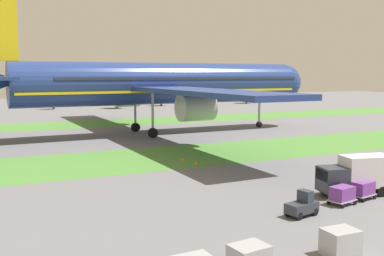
% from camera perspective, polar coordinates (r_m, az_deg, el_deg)
% --- Properties ---
extents(grass_strip_near, '(320.00, 15.92, 0.01)m').
position_cam_1_polar(grass_strip_near, '(58.51, -4.86, -3.80)').
color(grass_strip_near, '#4C8438').
rests_on(grass_strip_near, ground).
extents(grass_strip_far, '(320.00, 15.92, 0.01)m').
position_cam_1_polar(grass_strip_far, '(100.36, -13.62, 0.50)').
color(grass_strip_far, '#4C8438').
rests_on(grass_strip_far, ground).
extents(airliner, '(64.26, 79.25, 25.61)m').
position_cam_1_polar(airliner, '(81.07, -4.52, 5.71)').
color(airliner, navy).
rests_on(airliner, ground).
extents(baggage_tug, '(2.80, 1.77, 1.97)m').
position_cam_1_polar(baggage_tug, '(35.74, 13.92, -9.60)').
color(baggage_tug, '#2D333D').
rests_on(baggage_tug, ground).
extents(cargo_dolly_lead, '(2.45, 1.89, 1.55)m').
position_cam_1_polar(cargo_dolly_lead, '(39.58, 18.65, -7.99)').
color(cargo_dolly_lead, '#A3A3A8').
rests_on(cargo_dolly_lead, ground).
extents(cargo_dolly_second, '(2.45, 1.89, 1.55)m').
position_cam_1_polar(cargo_dolly_second, '(41.92, 20.95, -7.25)').
color(cargo_dolly_second, '#A3A3A8').
rests_on(cargo_dolly_second, ground).
extents(catering_truck, '(7.29, 3.73, 3.58)m').
position_cam_1_polar(catering_truck, '(42.83, 20.38, -5.51)').
color(catering_truck, '#2D333D').
rests_on(catering_truck, ground).
extents(ground_crew_marshaller, '(0.36, 0.56, 1.74)m').
position_cam_1_polar(ground_crew_marshaller, '(46.83, 23.37, -5.87)').
color(ground_crew_marshaller, black).
rests_on(ground_crew_marshaller, ground).
extents(uld_container_2, '(2.05, 1.66, 1.61)m').
position_cam_1_polar(uld_container_2, '(28.99, 18.44, -13.71)').
color(uld_container_2, '#A3A3A8').
rests_on(uld_container_2, ground).
extents(taxiway_marker_0, '(0.44, 0.44, 0.52)m').
position_cam_1_polar(taxiway_marker_0, '(53.83, 0.50, -4.44)').
color(taxiway_marker_0, orange).
rests_on(taxiway_marker_0, ground).
extents(taxiway_marker_2, '(0.44, 0.44, 0.46)m').
position_cam_1_polar(taxiway_marker_2, '(56.29, -1.23, -3.97)').
color(taxiway_marker_2, orange).
rests_on(taxiway_marker_2, ground).
extents(distant_tree_line, '(148.16, 11.77, 12.69)m').
position_cam_1_polar(distant_tree_line, '(143.49, -17.77, 5.03)').
color(distant_tree_line, '#4C3823').
rests_on(distant_tree_line, ground).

